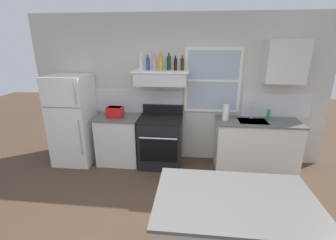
{
  "coord_description": "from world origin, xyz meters",
  "views": [
    {
      "loc": [
        0.31,
        -2.13,
        2.19
      ],
      "look_at": [
        -0.05,
        1.2,
        1.1
      ],
      "focal_mm": 25.32,
      "sensor_mm": 36.0,
      "label": 1
    }
  ],
  "objects_px": {
    "refrigerator": "(73,120)",
    "kitchen_island": "(231,239)",
    "bottle_brown_stout": "(182,64)",
    "dish_soap_bottle": "(268,115)",
    "bottle_clear_tall": "(141,62)",
    "paper_towel_roll": "(226,112)",
    "bottle_champagne_gold_foil": "(161,63)",
    "toaster": "(115,112)",
    "stove_range": "(161,141)",
    "bottle_rose_pink": "(154,63)",
    "bottle_balsamic_dark": "(175,64)",
    "bottle_dark_green_wine": "(169,63)",
    "bottle_blue_liqueur": "(148,64)"
  },
  "relations": [
    {
      "from": "refrigerator",
      "to": "kitchen_island",
      "type": "bearing_deg",
      "value": -39.78
    },
    {
      "from": "bottle_brown_stout",
      "to": "dish_soap_bottle",
      "type": "xyz_separation_m",
      "value": [
        1.52,
        -0.02,
        -0.85
      ]
    },
    {
      "from": "bottle_clear_tall",
      "to": "paper_towel_roll",
      "type": "height_order",
      "value": "bottle_clear_tall"
    },
    {
      "from": "bottle_clear_tall",
      "to": "bottle_champagne_gold_foil",
      "type": "xyz_separation_m",
      "value": [
        0.35,
        -0.05,
        -0.0
      ]
    },
    {
      "from": "toaster",
      "to": "bottle_brown_stout",
      "type": "bearing_deg",
      "value": 8.16
    },
    {
      "from": "toaster",
      "to": "stove_range",
      "type": "relative_size",
      "value": 0.27
    },
    {
      "from": "refrigerator",
      "to": "bottle_brown_stout",
      "type": "xyz_separation_m",
      "value": [
        2.01,
        0.18,
        1.02
      ]
    },
    {
      "from": "toaster",
      "to": "bottle_champagne_gold_foil",
      "type": "distance_m",
      "value": 1.2
    },
    {
      "from": "toaster",
      "to": "bottle_rose_pink",
      "type": "relative_size",
      "value": 0.97
    },
    {
      "from": "bottle_rose_pink",
      "to": "bottle_balsamic_dark",
      "type": "height_order",
      "value": "bottle_rose_pink"
    },
    {
      "from": "bottle_rose_pink",
      "to": "toaster",
      "type": "bearing_deg",
      "value": -175.45
    },
    {
      "from": "bottle_clear_tall",
      "to": "paper_towel_roll",
      "type": "bearing_deg",
      "value": -3.05
    },
    {
      "from": "dish_soap_bottle",
      "to": "kitchen_island",
      "type": "xyz_separation_m",
      "value": [
        -0.92,
        -2.33,
        -0.54
      ]
    },
    {
      "from": "stove_range",
      "to": "bottle_dark_green_wine",
      "type": "xyz_separation_m",
      "value": [
        0.13,
        0.16,
        1.4
      ]
    },
    {
      "from": "bottle_brown_stout",
      "to": "refrigerator",
      "type": "bearing_deg",
      "value": -174.91
    },
    {
      "from": "bottle_clear_tall",
      "to": "bottle_brown_stout",
      "type": "relative_size",
      "value": 1.25
    },
    {
      "from": "stove_range",
      "to": "bottle_clear_tall",
      "type": "xyz_separation_m",
      "value": [
        -0.35,
        0.12,
        1.41
      ]
    },
    {
      "from": "refrigerator",
      "to": "bottle_balsamic_dark",
      "type": "height_order",
      "value": "bottle_balsamic_dark"
    },
    {
      "from": "bottle_champagne_gold_foil",
      "to": "dish_soap_bottle",
      "type": "height_order",
      "value": "bottle_champagne_gold_foil"
    },
    {
      "from": "paper_towel_roll",
      "to": "kitchen_island",
      "type": "xyz_separation_m",
      "value": [
        -0.17,
        -2.23,
        -0.59
      ]
    },
    {
      "from": "bottle_rose_pink",
      "to": "bottle_champagne_gold_foil",
      "type": "distance_m",
      "value": 0.1
    },
    {
      "from": "toaster",
      "to": "bottle_dark_green_wine",
      "type": "height_order",
      "value": "bottle_dark_green_wine"
    },
    {
      "from": "bottle_blue_liqueur",
      "to": "bottle_brown_stout",
      "type": "height_order",
      "value": "bottle_blue_liqueur"
    },
    {
      "from": "bottle_balsamic_dark",
      "to": "dish_soap_bottle",
      "type": "height_order",
      "value": "bottle_balsamic_dark"
    },
    {
      "from": "bottle_dark_green_wine",
      "to": "dish_soap_bottle",
      "type": "relative_size",
      "value": 1.62
    },
    {
      "from": "bottle_blue_liqueur",
      "to": "paper_towel_roll",
      "type": "bearing_deg",
      "value": -2.29
    },
    {
      "from": "stove_range",
      "to": "toaster",
      "type": "bearing_deg",
      "value": -178.98
    },
    {
      "from": "bottle_clear_tall",
      "to": "bottle_dark_green_wine",
      "type": "distance_m",
      "value": 0.48
    },
    {
      "from": "kitchen_island",
      "to": "bottle_balsamic_dark",
      "type": "bearing_deg",
      "value": 107.18
    },
    {
      "from": "dish_soap_bottle",
      "to": "toaster",
      "type": "bearing_deg",
      "value": -176.79
    },
    {
      "from": "bottle_blue_liqueur",
      "to": "bottle_brown_stout",
      "type": "xyz_separation_m",
      "value": [
        0.58,
        0.06,
        -0.0
      ]
    },
    {
      "from": "paper_towel_roll",
      "to": "bottle_balsamic_dark",
      "type": "bearing_deg",
      "value": 174.32
    },
    {
      "from": "bottle_clear_tall",
      "to": "bottle_brown_stout",
      "type": "height_order",
      "value": "bottle_clear_tall"
    },
    {
      "from": "bottle_balsamic_dark",
      "to": "bottle_blue_liqueur",
      "type": "bearing_deg",
      "value": -175.85
    },
    {
      "from": "bottle_rose_pink",
      "to": "bottle_dark_green_wine",
      "type": "height_order",
      "value": "bottle_rose_pink"
    },
    {
      "from": "stove_range",
      "to": "bottle_champagne_gold_foil",
      "type": "height_order",
      "value": "bottle_champagne_gold_foil"
    },
    {
      "from": "toaster",
      "to": "bottle_brown_stout",
      "type": "relative_size",
      "value": 1.2
    },
    {
      "from": "bottle_clear_tall",
      "to": "paper_towel_roll",
      "type": "xyz_separation_m",
      "value": [
        1.49,
        -0.08,
        -0.83
      ]
    },
    {
      "from": "toaster",
      "to": "kitchen_island",
      "type": "height_order",
      "value": "toaster"
    },
    {
      "from": "bottle_champagne_gold_foil",
      "to": "dish_soap_bottle",
      "type": "xyz_separation_m",
      "value": [
        1.88,
        0.08,
        -0.87
      ]
    },
    {
      "from": "bottle_balsamic_dark",
      "to": "kitchen_island",
      "type": "distance_m",
      "value": 2.8
    },
    {
      "from": "bottle_clear_tall",
      "to": "bottle_balsamic_dark",
      "type": "height_order",
      "value": "bottle_clear_tall"
    },
    {
      "from": "bottle_clear_tall",
      "to": "bottle_brown_stout",
      "type": "distance_m",
      "value": 0.71
    },
    {
      "from": "bottle_champagne_gold_foil",
      "to": "bottle_blue_liqueur",
      "type": "bearing_deg",
      "value": 172.32
    },
    {
      "from": "bottle_balsamic_dark",
      "to": "paper_towel_roll",
      "type": "distance_m",
      "value": 1.2
    },
    {
      "from": "refrigerator",
      "to": "bottle_blue_liqueur",
      "type": "distance_m",
      "value": 1.76
    },
    {
      "from": "paper_towel_roll",
      "to": "bottle_champagne_gold_foil",
      "type": "bearing_deg",
      "value": 178.78
    },
    {
      "from": "bottle_balsamic_dark",
      "to": "paper_towel_roll",
      "type": "height_order",
      "value": "bottle_balsamic_dark"
    },
    {
      "from": "dish_soap_bottle",
      "to": "refrigerator",
      "type": "bearing_deg",
      "value": -177.4
    },
    {
      "from": "bottle_blue_liqueur",
      "to": "kitchen_island",
      "type": "xyz_separation_m",
      "value": [
        1.19,
        -2.29,
        -1.4
      ]
    }
  ]
}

